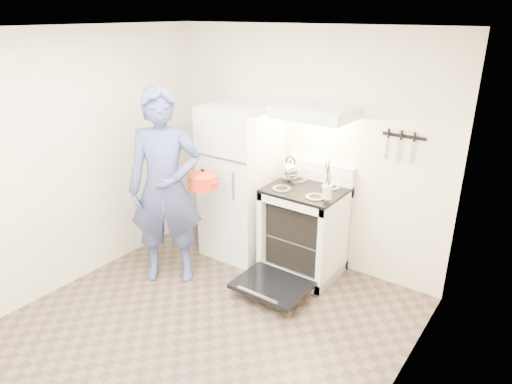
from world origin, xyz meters
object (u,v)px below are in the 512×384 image
(refrigerator, at_px, (241,182))
(person, at_px, (165,188))
(stove_body, at_px, (304,232))
(tea_kettle, at_px, (290,168))
(dutch_oven, at_px, (203,182))

(refrigerator, height_order, person, person)
(stove_body, height_order, tea_kettle, tea_kettle)
(person, xyz_separation_m, dutch_oven, (0.25, 0.28, 0.04))
(tea_kettle, height_order, dutch_oven, tea_kettle)
(stove_body, relative_size, dutch_oven, 2.52)
(refrigerator, relative_size, tea_kettle, 6.43)
(stove_body, xyz_separation_m, tea_kettle, (-0.26, 0.11, 0.62))
(refrigerator, relative_size, stove_body, 1.85)
(dutch_oven, bearing_deg, person, -131.62)
(stove_body, bearing_deg, dutch_oven, -143.30)
(person, distance_m, dutch_oven, 0.37)
(person, bearing_deg, tea_kettle, 12.98)
(person, relative_size, dutch_oven, 5.44)
(stove_body, distance_m, dutch_oven, 1.18)
(stove_body, xyz_separation_m, person, (-1.07, -0.90, 0.53))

